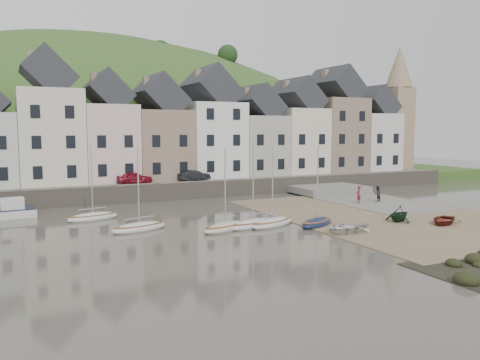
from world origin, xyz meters
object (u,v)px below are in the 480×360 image
sailboat_0 (93,217)px  rowboat_green (399,214)px  person_dark (377,194)px  car_left (135,178)px  car_right (194,175)px  rowboat_white (346,227)px  rowboat_red (443,220)px  person_red (359,194)px

sailboat_0 → rowboat_green: size_ratio=2.61×
person_dark → car_left: car_left is taller
person_dark → car_right: 19.90m
rowboat_white → person_dark: 15.81m
rowboat_red → car_right: (-11.56, 24.52, 1.81)m
sailboat_0 → rowboat_red: bearing=-29.5°
rowboat_white → car_right: size_ratio=0.96×
rowboat_green → person_dark: bearing=134.1°
car_right → rowboat_red: bearing=-165.1°
rowboat_green → rowboat_red: bearing=33.2°
sailboat_0 → car_right: 16.81m
rowboat_white → person_red: 14.24m
person_red → person_dark: person_red is taller
sailboat_0 → person_dark: bearing=-5.4°
rowboat_white → rowboat_green: (6.35, 1.50, 0.28)m
rowboat_white → car_left: car_left is taller
person_red → car_left: size_ratio=0.46×
rowboat_red → car_right: bearing=177.3°
sailboat_0 → car_left: bearing=60.8°
person_dark → car_left: (-21.40, 13.37, 1.34)m
sailboat_0 → person_dark: 27.56m
rowboat_green → car_left: (-15.85, 22.27, 1.54)m
rowboat_white → rowboat_red: size_ratio=1.11×
person_dark → car_left: size_ratio=0.42×
rowboat_white → person_dark: size_ratio=2.24×
rowboat_green → car_right: car_right is taller
sailboat_0 → car_left: (6.03, 10.78, 1.97)m
person_red → car_left: car_left is taller
rowboat_white → rowboat_green: rowboat_green is taller
car_right → rowboat_white: bearing=176.3°
rowboat_white → person_dark: (11.90, 10.40, 0.48)m
rowboat_red → rowboat_white: bearing=-122.8°
rowboat_green → car_right: (-9.13, 22.27, 1.50)m
rowboat_green → rowboat_red: (2.42, -2.25, -0.31)m
sailboat_0 → car_left: sailboat_0 is taller
rowboat_red → person_red: size_ratio=1.83×
rowboat_green → car_right: bearing=-171.7°
rowboat_white → person_red: bearing=128.3°
car_right → person_dark: bearing=-142.7°
rowboat_red → rowboat_green: bearing=-160.8°
person_red → car_right: size_ratio=0.47×
rowboat_white → car_left: (-9.50, 23.77, 1.82)m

